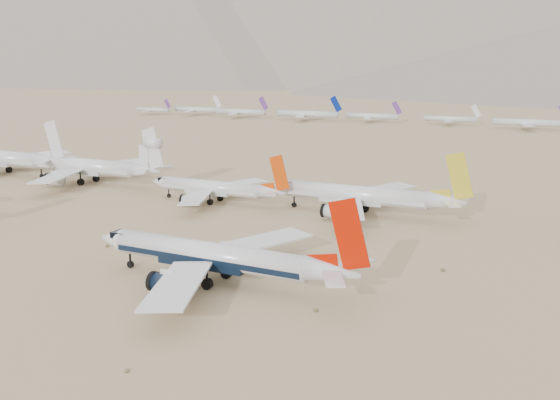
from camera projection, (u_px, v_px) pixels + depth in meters
name	position (u px, v px, depth m)	size (l,w,h in m)	color
ground	(184.00, 290.00, 108.97)	(7000.00, 7000.00, 0.00)	#8E7952
main_airliner	(220.00, 257.00, 111.01)	(51.97, 50.76, 18.34)	silver
row2_gold_tail	(364.00, 196.00, 162.46)	(51.30, 50.17, 18.27)	silver
row2_orange_tail	(217.00, 188.00, 176.72)	(42.68, 41.75, 15.22)	silver
row2_white_trijet	(91.00, 166.00, 205.16)	(56.44, 55.15, 20.00)	silver
row2_white_twin	(1.00, 158.00, 222.92)	(57.54, 56.30, 20.56)	silver
distant_storage_row	(487.00, 121.00, 385.59)	(565.65, 50.80, 15.47)	silver
desert_scrub	(15.00, 334.00, 90.66)	(247.37, 121.67, 0.63)	brown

